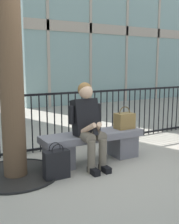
{
  "coord_description": "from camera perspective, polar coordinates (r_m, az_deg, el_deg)",
  "views": [
    {
      "loc": [
        -2.0,
        -3.45,
        1.45
      ],
      "look_at": [
        0.0,
        0.1,
        0.75
      ],
      "focal_mm": 43.72,
      "sensor_mm": 36.0,
      "label": 1
    }
  ],
  "objects": [
    {
      "name": "ground_plane",
      "position": [
        4.24,
        0.67,
        -10.23
      ],
      "size": [
        60.0,
        60.0,
        0.0
      ],
      "primitive_type": "plane",
      "color": "#A8A091"
    },
    {
      "name": "stone_bench",
      "position": [
        4.16,
        0.68,
        -6.72
      ],
      "size": [
        1.6,
        0.44,
        0.45
      ],
      "color": "slate",
      "rests_on": "ground"
    },
    {
      "name": "seated_person_with_phone",
      "position": [
        3.89,
        -0.29,
        -2.13
      ],
      "size": [
        0.52,
        0.66,
        1.21
      ],
      "color": "#6B6051",
      "rests_on": "ground"
    },
    {
      "name": "handbag_on_bench",
      "position": [
        4.39,
        7.32,
        -1.77
      ],
      "size": [
        0.3,
        0.2,
        0.36
      ],
      "color": "olive",
      "rests_on": "stone_bench"
    },
    {
      "name": "shopping_bag",
      "position": [
        3.6,
        -6.92,
        -10.78
      ],
      "size": [
        0.33,
        0.14,
        0.47
      ],
      "color": "black",
      "rests_on": "ground"
    },
    {
      "name": "plaza_railing",
      "position": [
        4.84,
        -4.37,
        -1.57
      ],
      "size": [
        9.93,
        0.04,
        0.99
      ],
      "color": "black",
      "rests_on": "ground"
    }
  ]
}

